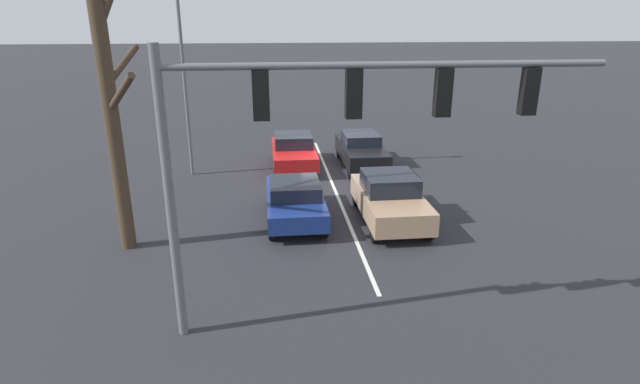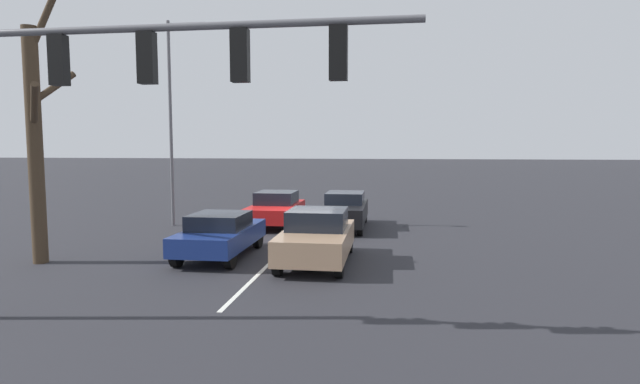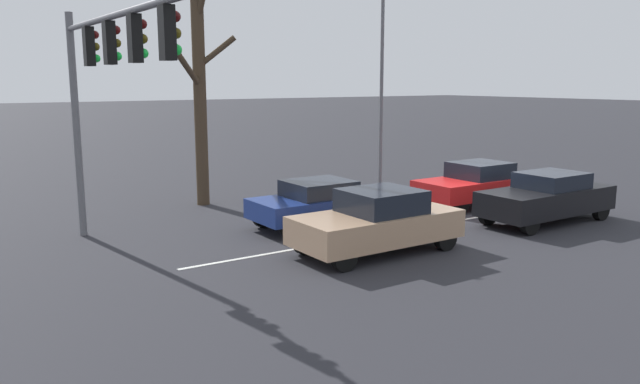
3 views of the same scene
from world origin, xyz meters
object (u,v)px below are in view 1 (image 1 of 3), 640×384
car_navy_midlane_front (295,199)px  car_black_leftlane_second (361,150)px  street_lamp_right_shoulder (187,56)px  bare_tree_near (114,121)px  car_tan_leftlane_front (390,198)px  car_red_midlane_second (294,151)px  traffic_signal_gantry (323,122)px

car_navy_midlane_front → car_black_leftlane_second: 7.04m
car_black_leftlane_second → street_lamp_right_shoulder: size_ratio=0.52×
bare_tree_near → car_tan_leftlane_front: bearing=-172.0°
car_navy_midlane_front → street_lamp_right_shoulder: size_ratio=0.48×
car_red_midlane_second → bare_tree_near: 10.10m
car_navy_midlane_front → car_red_midlane_second: car_red_midlane_second is taller
car_navy_midlane_front → car_tan_leftlane_front: 3.21m
car_navy_midlane_front → bare_tree_near: bearing=17.1°
traffic_signal_gantry → car_red_midlane_second: bearing=-90.4°
street_lamp_right_shoulder → bare_tree_near: bearing=81.6°
car_black_leftlane_second → car_red_midlane_second: car_black_leftlane_second is taller
traffic_signal_gantry → bare_tree_near: size_ratio=1.07×
car_tan_leftlane_front → car_red_midlane_second: (2.85, -6.78, -0.03)m
car_black_leftlane_second → car_red_midlane_second: bearing=-4.5°
car_tan_leftlane_front → traffic_signal_gantry: (2.94, 5.81, 3.83)m
car_red_midlane_second → street_lamp_right_shoulder: size_ratio=0.49×
car_tan_leftlane_front → car_black_leftlane_second: (-0.25, -6.54, -0.01)m
car_navy_midlane_front → traffic_signal_gantry: size_ratio=0.48×
car_red_midlane_second → traffic_signal_gantry: 13.16m
traffic_signal_gantry → street_lamp_right_shoulder: street_lamp_right_shoulder is taller
car_black_leftlane_second → traffic_signal_gantry: bearing=75.5°
car_black_leftlane_second → car_red_midlane_second: 3.11m
car_navy_midlane_front → car_tan_leftlane_front: (-3.19, 0.40, 0.06)m
car_red_midlane_second → bare_tree_near: bearing=55.7°
car_navy_midlane_front → street_lamp_right_shoulder: bearing=-55.0°
car_red_midlane_second → street_lamp_right_shoulder: 6.16m
car_navy_midlane_front → street_lamp_right_shoulder: 8.24m
street_lamp_right_shoulder → car_tan_leftlane_front: bearing=139.5°
car_tan_leftlane_front → street_lamp_right_shoulder: bearing=-40.5°
bare_tree_near → car_navy_midlane_front: bearing=-162.9°
car_navy_midlane_front → bare_tree_near: size_ratio=0.52×
car_navy_midlane_front → car_tan_leftlane_front: car_tan_leftlane_front is taller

